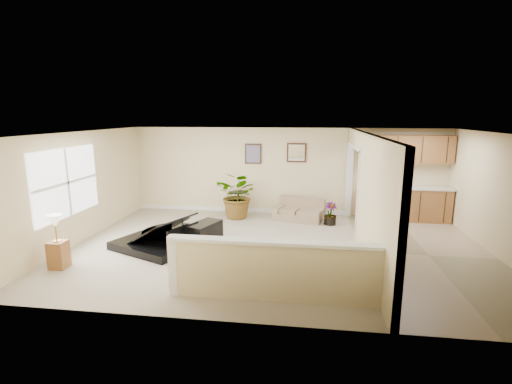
# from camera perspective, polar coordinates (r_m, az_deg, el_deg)

# --- Properties ---
(floor) EXTENTS (9.00, 9.00, 0.00)m
(floor) POSITION_cam_1_polar(r_m,az_deg,el_deg) (8.20, 3.31, -8.68)
(floor) COLOR tan
(floor) RESTS_ON ground
(back_wall) EXTENTS (9.00, 0.04, 2.50)m
(back_wall) POSITION_cam_1_polar(r_m,az_deg,el_deg) (10.79, 4.60, 3.19)
(back_wall) COLOR beige
(back_wall) RESTS_ON floor
(front_wall) EXTENTS (9.00, 0.04, 2.50)m
(front_wall) POSITION_cam_1_polar(r_m,az_deg,el_deg) (4.96, 0.81, -7.28)
(front_wall) COLOR beige
(front_wall) RESTS_ON floor
(left_wall) EXTENTS (0.04, 6.00, 2.50)m
(left_wall) POSITION_cam_1_polar(r_m,az_deg,el_deg) (9.32, -25.38, 0.67)
(left_wall) COLOR beige
(left_wall) RESTS_ON floor
(right_wall) EXTENTS (0.04, 6.00, 2.50)m
(right_wall) POSITION_cam_1_polar(r_m,az_deg,el_deg) (8.77, 34.20, -0.90)
(right_wall) COLOR beige
(right_wall) RESTS_ON floor
(ceiling) EXTENTS (9.00, 6.00, 0.04)m
(ceiling) POSITION_cam_1_polar(r_m,az_deg,el_deg) (7.69, 3.53, 9.05)
(ceiling) COLOR silver
(ceiling) RESTS_ON back_wall
(kitchen_vinyl) EXTENTS (2.70, 6.00, 0.01)m
(kitchen_vinyl) POSITION_cam_1_polar(r_m,az_deg,el_deg) (8.58, 25.04, -8.84)
(kitchen_vinyl) COLOR gray
(kitchen_vinyl) RESTS_ON floor
(interior_partition) EXTENTS (0.18, 5.99, 2.50)m
(interior_partition) POSITION_cam_1_polar(r_m,az_deg,el_deg) (8.18, 16.23, -0.29)
(interior_partition) COLOR beige
(interior_partition) RESTS_ON floor
(pony_half_wall) EXTENTS (3.42, 0.22, 1.00)m
(pony_half_wall) POSITION_cam_1_polar(r_m,az_deg,el_deg) (5.87, 2.37, -11.82)
(pony_half_wall) COLOR beige
(pony_half_wall) RESTS_ON floor
(left_window) EXTENTS (0.05, 2.15, 1.45)m
(left_window) POSITION_cam_1_polar(r_m,az_deg,el_deg) (8.87, -27.14, 1.30)
(left_window) COLOR white
(left_window) RESTS_ON left_wall
(wall_art_left) EXTENTS (0.48, 0.04, 0.58)m
(wall_art_left) POSITION_cam_1_polar(r_m,az_deg,el_deg) (10.79, -0.43, 5.90)
(wall_art_left) COLOR #382114
(wall_art_left) RESTS_ON back_wall
(wall_mirror) EXTENTS (0.55, 0.04, 0.55)m
(wall_mirror) POSITION_cam_1_polar(r_m,az_deg,el_deg) (10.69, 6.26, 6.04)
(wall_mirror) COLOR #382114
(wall_mirror) RESTS_ON back_wall
(kitchen_cabinets) EXTENTS (2.36, 0.65, 2.33)m
(kitchen_cabinets) POSITION_cam_1_polar(r_m,az_deg,el_deg) (10.91, 21.47, 0.45)
(kitchen_cabinets) COLOR brown
(kitchen_cabinets) RESTS_ON floor
(piano) EXTENTS (2.35, 2.31, 1.56)m
(piano) POSITION_cam_1_polar(r_m,az_deg,el_deg) (8.52, -14.89, -3.66)
(piano) COLOR black
(piano) RESTS_ON floor
(piano_bench) EXTENTS (0.70, 0.93, 0.56)m
(piano_bench) POSITION_cam_1_polar(r_m,az_deg,el_deg) (8.26, -7.93, -6.56)
(piano_bench) COLOR black
(piano_bench) RESTS_ON floor
(loveseat) EXTENTS (1.53, 1.12, 0.76)m
(loveseat) POSITION_cam_1_polar(r_m,az_deg,el_deg) (10.39, 6.63, -2.63)
(loveseat) COLOR tan
(loveseat) RESTS_ON floor
(accent_table) EXTENTS (0.47, 0.47, 0.68)m
(accent_table) POSITION_cam_1_polar(r_m,az_deg,el_deg) (10.76, -2.72, -1.22)
(accent_table) COLOR black
(accent_table) RESTS_ON floor
(palm_plant) EXTENTS (1.50, 1.42, 1.32)m
(palm_plant) POSITION_cam_1_polar(r_m,az_deg,el_deg) (10.36, -2.67, -0.54)
(palm_plant) COLOR black
(palm_plant) RESTS_ON floor
(small_plant) EXTENTS (0.43, 0.43, 0.60)m
(small_plant) POSITION_cam_1_polar(r_m,az_deg,el_deg) (10.01, 11.36, -3.53)
(small_plant) COLOR black
(small_plant) RESTS_ON floor
(lamp_stand) EXTENTS (0.32, 0.32, 1.04)m
(lamp_stand) POSITION_cam_1_polar(r_m,az_deg,el_deg) (8.02, -28.21, -7.28)
(lamp_stand) COLOR brown
(lamp_stand) RESTS_ON floor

